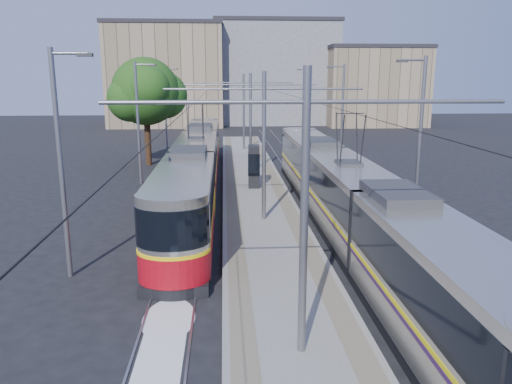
{
  "coord_description": "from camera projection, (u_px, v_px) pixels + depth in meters",
  "views": [
    {
      "loc": [
        -1.87,
        -15.29,
        7.06
      ],
      "look_at": [
        -0.37,
        8.17,
        1.6
      ],
      "focal_mm": 35.0,
      "sensor_mm": 36.0,
      "label": 1
    }
  ],
  "objects": [
    {
      "name": "building_right",
      "position": [
        373.0,
        86.0,
        72.92
      ],
      "size": [
        14.28,
        10.2,
        11.34
      ],
      "color": "#9C866A",
      "rests_on": "ground"
    },
    {
      "name": "track_arrow",
      "position": [
        163.0,
        345.0,
        13.44
      ],
      "size": [
        1.2,
        5.0,
        0.01
      ],
      "primitive_type": "cube",
      "color": "silver",
      "rests_on": "ground"
    },
    {
      "name": "tram_right",
      "position": [
        347.0,
        196.0,
        22.32
      ],
      "size": [
        2.43,
        31.74,
        5.5
      ],
      "color": "black",
      "rests_on": "ground"
    },
    {
      "name": "tree",
      "position": [
        150.0,
        93.0,
        39.75
      ],
      "size": [
        5.9,
        5.45,
        8.57
      ],
      "color": "#382314",
      "rests_on": "ground"
    },
    {
      "name": "tactile_strip_right",
      "position": [
        275.0,
        181.0,
        33.13
      ],
      "size": [
        0.7,
        50.0,
        0.01
      ],
      "primitive_type": "cube",
      "color": "gray",
      "rests_on": "platform"
    },
    {
      "name": "tram_left",
      "position": [
        197.0,
        165.0,
        30.92
      ],
      "size": [
        2.43,
        31.51,
        5.5
      ],
      "color": "black",
      "rests_on": "ground"
    },
    {
      "name": "ground",
      "position": [
        283.0,
        294.0,
        16.58
      ],
      "size": [
        160.0,
        160.0,
        0.0
      ],
      "primitive_type": "plane",
      "color": "black",
      "rests_on": "ground"
    },
    {
      "name": "rails",
      "position": [
        253.0,
        185.0,
        33.1
      ],
      "size": [
        8.71,
        70.0,
        0.03
      ],
      "color": "gray",
      "rests_on": "ground"
    },
    {
      "name": "platform",
      "position": [
        253.0,
        183.0,
        33.07
      ],
      "size": [
        4.0,
        50.0,
        0.3
      ],
      "primitive_type": "cube",
      "color": "gray",
      "rests_on": "ground"
    },
    {
      "name": "tactile_strip_left",
      "position": [
        231.0,
        181.0,
        32.95
      ],
      "size": [
        0.7,
        50.0,
        0.01
      ],
      "primitive_type": "cube",
      "color": "gray",
      "rests_on": "platform"
    },
    {
      "name": "building_centre",
      "position": [
        274.0,
        73.0,
        77.45
      ],
      "size": [
        18.36,
        14.28,
        15.17
      ],
      "color": "gray",
      "rests_on": "ground"
    },
    {
      "name": "catenary",
      "position": [
        256.0,
        121.0,
        29.32
      ],
      "size": [
        9.2,
        70.0,
        7.0
      ],
      "color": "slate",
      "rests_on": "platform"
    },
    {
      "name": "building_left",
      "position": [
        167.0,
        75.0,
        72.65
      ],
      "size": [
        16.32,
        12.24,
        14.44
      ],
      "color": "#9C866A",
      "rests_on": "ground"
    },
    {
      "name": "shelter",
      "position": [
        254.0,
        165.0,
        30.99
      ],
      "size": [
        0.78,
        1.21,
        2.61
      ],
      "rotation": [
        0.0,
        0.0,
        -0.04
      ],
      "color": "black",
      "rests_on": "platform"
    },
    {
      "name": "street_lamps",
      "position": [
        250.0,
        117.0,
        36.05
      ],
      "size": [
        15.18,
        38.22,
        8.0
      ],
      "color": "slate",
      "rests_on": "ground"
    }
  ]
}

